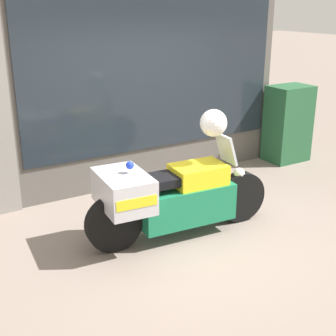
% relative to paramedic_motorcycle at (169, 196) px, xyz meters
% --- Properties ---
extents(ground_plane, '(60.00, 60.00, 0.00)m').
position_rel_paramedic_motorcycle_xyz_m(ground_plane, '(0.37, -0.08, -0.52)').
color(ground_plane, gray).
extents(shop_building, '(5.36, 0.55, 3.71)m').
position_rel_paramedic_motorcycle_xyz_m(shop_building, '(-0.05, 1.92, 1.34)').
color(shop_building, '#56514C').
rests_on(shop_building, ground).
extents(window_display, '(3.90, 0.30, 1.98)m').
position_rel_paramedic_motorcycle_xyz_m(window_display, '(0.80, 1.95, -0.05)').
color(window_display, slate).
rests_on(window_display, ground).
extents(paramedic_motorcycle, '(2.35, 0.81, 1.18)m').
position_rel_paramedic_motorcycle_xyz_m(paramedic_motorcycle, '(0.00, 0.00, 0.00)').
color(paramedic_motorcycle, black).
rests_on(paramedic_motorcycle, ground).
extents(utility_cabinet, '(0.71, 0.52, 1.31)m').
position_rel_paramedic_motorcycle_xyz_m(utility_cabinet, '(3.27, 1.41, 0.13)').
color(utility_cabinet, '#235633').
rests_on(utility_cabinet, ground).
extents(white_helmet, '(0.32, 0.32, 0.32)m').
position_rel_paramedic_motorcycle_xyz_m(white_helmet, '(0.58, -0.05, 0.81)').
color(white_helmet, white).
rests_on(white_helmet, paramedic_motorcycle).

